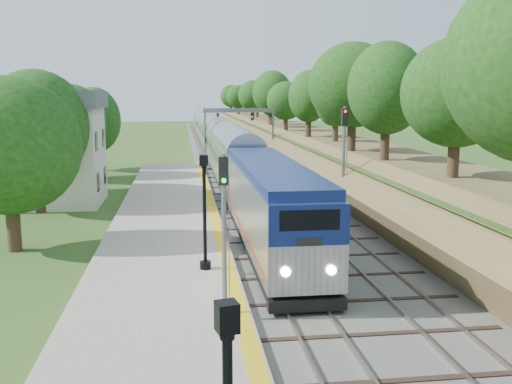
{
  "coord_description": "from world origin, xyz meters",
  "views": [
    {
      "loc": [
        -4.24,
        -11.62,
        7.72
      ],
      "look_at": [
        -0.5,
        16.96,
        2.8
      ],
      "focal_mm": 40.0,
      "sensor_mm": 36.0,
      "label": 1
    }
  ],
  "objects": [
    {
      "name": "lamppost_far",
      "position": [
        -3.34,
        11.94,
        2.56
      ],
      "size": [
        0.48,
        0.48,
        4.89
      ],
      "color": "black",
      "rests_on": "platform"
    },
    {
      "name": "platform",
      "position": [
        -5.2,
        16.0,
        0.19
      ],
      "size": [
        6.4,
        68.0,
        0.38
      ],
      "primitive_type": "cube",
      "color": "gray",
      "rests_on": "ground"
    },
    {
      "name": "signal_gantry",
      "position": [
        2.47,
        54.99,
        4.82
      ],
      "size": [
        8.4,
        0.38,
        6.2
      ],
      "color": "slate",
      "rests_on": "ground"
    },
    {
      "name": "embankment",
      "position": [
        10.35,
        60.0,
        1.95
      ],
      "size": [
        10.64,
        170.0,
        11.7
      ],
      "color": "brown",
      "rests_on": "ground"
    },
    {
      "name": "yellow_stripe",
      "position": [
        -2.35,
        16.0,
        0.39
      ],
      "size": [
        0.55,
        68.0,
        0.01
      ],
      "primitive_type": "cube",
      "color": "gold",
      "rests_on": "platform"
    },
    {
      "name": "trackbed",
      "position": [
        2.0,
        60.0,
        0.07
      ],
      "size": [
        9.5,
        170.0,
        0.28
      ],
      "color": "#4C4944",
      "rests_on": "ground"
    },
    {
      "name": "trees_behind_platform",
      "position": [
        -11.17,
        20.67,
        4.53
      ],
      "size": [
        7.82,
        53.32,
        7.21
      ],
      "color": "#332316",
      "rests_on": "ground"
    },
    {
      "name": "signal_farside",
      "position": [
        6.2,
        24.2,
        4.32
      ],
      "size": [
        0.38,
        0.3,
        6.87
      ],
      "color": "slate",
      "rests_on": "ground"
    },
    {
      "name": "train",
      "position": [
        0.0,
        63.19,
        2.17
      ],
      "size": [
        2.86,
        114.77,
        4.2
      ],
      "color": "black",
      "rests_on": "trackbed"
    },
    {
      "name": "station_building",
      "position": [
        -14.0,
        30.0,
        4.09
      ],
      "size": [
        8.6,
        6.6,
        8.0
      ],
      "color": "white",
      "rests_on": "ground"
    },
    {
      "name": "signal_platform",
      "position": [
        -2.9,
        6.85,
        3.73
      ],
      "size": [
        0.32,
        0.25,
        5.45
      ],
      "color": "slate",
      "rests_on": "platform"
    }
  ]
}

